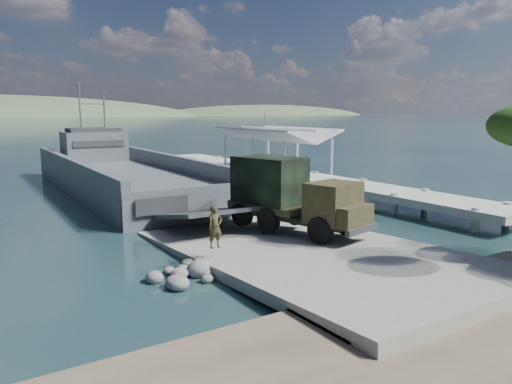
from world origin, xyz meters
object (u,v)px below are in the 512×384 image
at_px(pier, 283,168).
at_px(military_truck, 289,195).
at_px(sailboat_far, 266,163).
at_px(sailboat_near, 265,169).
at_px(soldier, 215,236).
at_px(landing_craft, 124,181).

height_order(pier, military_truck, pier).
bearing_deg(sailboat_far, sailboat_near, -118.33).
xyz_separation_m(pier, military_truck, (-11.45, -16.18, 0.81)).
bearing_deg(soldier, sailboat_near, 50.70).
bearing_deg(sailboat_far, military_truck, -115.23).
height_order(soldier, sailboat_near, sailboat_near).
relative_size(landing_craft, sailboat_far, 6.01).
distance_m(pier, sailboat_near, 9.92).
xyz_separation_m(pier, sailboat_far, (7.97, 14.47, -1.28)).
xyz_separation_m(pier, landing_craft, (-13.59, 4.50, -0.74)).
relative_size(soldier, sailboat_far, 0.32).
distance_m(soldier, sailboat_far, 41.45).
height_order(pier, sailboat_far, sailboat_far).
bearing_deg(pier, sailboat_near, 65.68).
xyz_separation_m(landing_craft, military_truck, (2.14, -20.68, 1.55)).
bearing_deg(military_truck, sailboat_far, 44.67).
distance_m(landing_craft, military_truck, 20.85).
distance_m(military_truck, sailboat_far, 36.34).
height_order(pier, soldier, pier).
relative_size(military_truck, sailboat_far, 1.45).
xyz_separation_m(military_truck, sailboat_far, (19.42, 30.65, -2.09)).
xyz_separation_m(landing_craft, sailboat_far, (21.56, 9.97, -0.54)).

